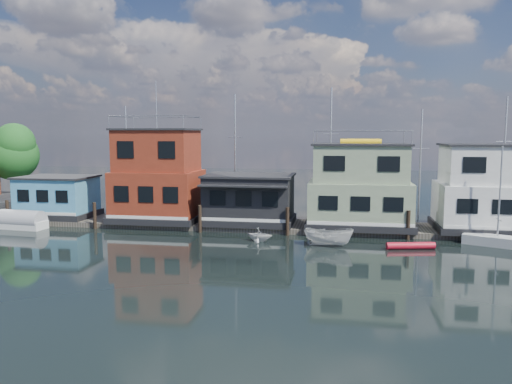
% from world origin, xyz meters
% --- Properties ---
extents(ground, '(160.00, 160.00, 0.00)m').
position_xyz_m(ground, '(0.00, 0.00, 0.00)').
color(ground, black).
rests_on(ground, ground).
extents(dock, '(48.00, 5.00, 0.40)m').
position_xyz_m(dock, '(0.00, 12.00, 0.20)').
color(dock, '#595147').
rests_on(dock, ground).
extents(houseboat_blue, '(6.40, 4.90, 3.66)m').
position_xyz_m(houseboat_blue, '(-18.00, 12.00, 2.21)').
color(houseboat_blue, black).
rests_on(houseboat_blue, dock).
extents(houseboat_red, '(7.40, 5.90, 11.86)m').
position_xyz_m(houseboat_red, '(-8.50, 12.00, 4.10)').
color(houseboat_red, black).
rests_on(houseboat_red, dock).
extents(houseboat_dark, '(7.40, 6.10, 4.06)m').
position_xyz_m(houseboat_dark, '(-0.50, 11.98, 2.42)').
color(houseboat_dark, black).
rests_on(houseboat_dark, dock).
extents(houseboat_green, '(8.40, 5.90, 7.03)m').
position_xyz_m(houseboat_green, '(8.50, 12.00, 3.55)').
color(houseboat_green, black).
rests_on(houseboat_green, dock).
extents(houseboat_white, '(8.40, 5.90, 6.66)m').
position_xyz_m(houseboat_white, '(18.50, 12.00, 3.54)').
color(houseboat_white, black).
rests_on(houseboat_white, dock).
extents(pilings, '(42.28, 0.28, 2.20)m').
position_xyz_m(pilings, '(-0.33, 9.20, 1.10)').
color(pilings, '#2D2116').
rests_on(pilings, ground).
extents(background_masts, '(36.40, 0.16, 12.00)m').
position_xyz_m(background_masts, '(4.76, 18.00, 5.55)').
color(background_masts, silver).
rests_on(background_masts, ground).
extents(motorboat, '(3.62, 1.80, 1.34)m').
position_xyz_m(motorboat, '(6.24, 6.00, 0.67)').
color(motorboat, silver).
rests_on(motorboat, ground).
extents(day_sailer, '(4.65, 3.18, 7.00)m').
position_xyz_m(day_sailer, '(17.92, 8.14, 0.42)').
color(day_sailer, beige).
rests_on(day_sailer, ground).
extents(dinghy_white, '(2.18, 1.96, 1.02)m').
position_xyz_m(dinghy_white, '(1.21, 6.77, 0.51)').
color(dinghy_white, silver).
rests_on(dinghy_white, ground).
extents(red_kayak, '(3.35, 1.20, 0.49)m').
position_xyz_m(red_kayak, '(11.80, 6.05, 0.24)').
color(red_kayak, red).
rests_on(red_kayak, ground).
extents(tarp_runabout, '(4.23, 2.04, 1.66)m').
position_xyz_m(tarp_runabout, '(-19.01, 8.19, 0.62)').
color(tarp_runabout, silver).
rests_on(tarp_runabout, ground).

